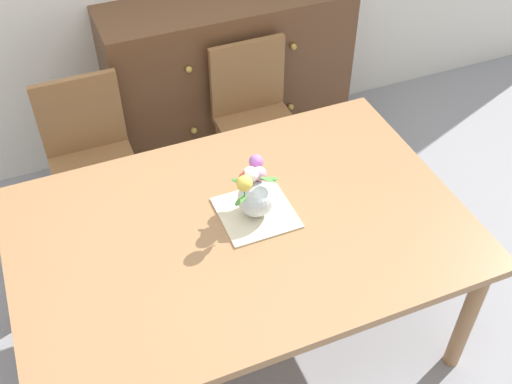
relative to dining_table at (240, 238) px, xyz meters
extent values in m
plane|color=#939399|center=(0.00, 0.00, -0.65)|extent=(12.00, 12.00, 0.00)
cube|color=#9E7047|center=(0.00, 0.00, 0.05)|extent=(1.81, 1.20, 0.04)
cylinder|color=#9E7047|center=(0.82, -0.52, -0.31)|extent=(0.07, 0.07, 0.68)
cylinder|color=#9E7047|center=(-0.82, 0.52, -0.31)|extent=(0.07, 0.07, 0.68)
cylinder|color=#9E7047|center=(0.82, 0.52, -0.31)|extent=(0.07, 0.07, 0.68)
cube|color=olive|center=(-0.45, 0.86, -0.20)|extent=(0.42, 0.42, 0.04)
cylinder|color=olive|center=(-0.27, 0.68, -0.43)|extent=(0.04, 0.04, 0.44)
cylinder|color=olive|center=(-0.63, 0.68, -0.43)|extent=(0.04, 0.04, 0.44)
cylinder|color=olive|center=(-0.27, 1.04, -0.43)|extent=(0.04, 0.04, 0.44)
cylinder|color=olive|center=(-0.63, 1.04, -0.43)|extent=(0.04, 0.04, 0.44)
cube|color=olive|center=(-0.45, 1.05, 0.03)|extent=(0.42, 0.04, 0.42)
cube|color=olive|center=(0.45, 0.86, -0.20)|extent=(0.42, 0.42, 0.04)
cylinder|color=olive|center=(0.63, 0.68, -0.43)|extent=(0.04, 0.04, 0.44)
cylinder|color=olive|center=(0.27, 0.68, -0.43)|extent=(0.04, 0.04, 0.44)
cylinder|color=olive|center=(0.63, 1.04, -0.43)|extent=(0.04, 0.04, 0.44)
cylinder|color=olive|center=(0.27, 1.04, -0.43)|extent=(0.04, 0.04, 0.44)
cube|color=olive|center=(0.45, 1.05, 0.03)|extent=(0.42, 0.04, 0.42)
cube|color=brown|center=(0.44, 1.33, -0.15)|extent=(1.40, 0.44, 1.00)
sphere|color=#B7933D|center=(0.14, 1.10, 0.13)|extent=(0.04, 0.04, 0.04)
sphere|color=#B7933D|center=(0.74, 1.10, 0.13)|extent=(0.04, 0.04, 0.04)
sphere|color=#B7933D|center=(0.14, 1.10, -0.27)|extent=(0.04, 0.04, 0.04)
sphere|color=#B7933D|center=(0.74, 1.10, -0.27)|extent=(0.04, 0.04, 0.04)
cube|color=beige|center=(0.09, 0.04, 0.07)|extent=(0.30, 0.30, 0.01)
sphere|color=silver|center=(0.09, 0.04, 0.15)|extent=(0.15, 0.15, 0.15)
sphere|color=#E55B4C|center=(0.06, 0.09, 0.24)|extent=(0.05, 0.05, 0.05)
cylinder|color=#478438|center=(0.06, 0.09, 0.22)|extent=(0.01, 0.01, 0.03)
sphere|color=#E55B4C|center=(0.06, 0.06, 0.28)|extent=(0.04, 0.04, 0.04)
cylinder|color=#478438|center=(0.06, 0.06, 0.24)|extent=(0.01, 0.01, 0.07)
sphere|color=#B266C6|center=(0.13, 0.14, 0.26)|extent=(0.06, 0.06, 0.06)
cylinder|color=#478438|center=(0.13, 0.14, 0.23)|extent=(0.01, 0.01, 0.05)
sphere|color=white|center=(0.07, 0.06, 0.27)|extent=(0.06, 0.06, 0.06)
cylinder|color=#478438|center=(0.07, 0.06, 0.24)|extent=(0.01, 0.01, 0.07)
sphere|color=#EFD14C|center=(0.02, 0.00, 0.29)|extent=(0.06, 0.06, 0.06)
cylinder|color=#478438|center=(0.02, 0.00, 0.25)|extent=(0.01, 0.01, 0.09)
sphere|color=#EA9EBC|center=(0.11, 0.08, 0.25)|extent=(0.06, 0.06, 0.06)
cylinder|color=#478438|center=(0.11, 0.08, 0.23)|extent=(0.01, 0.01, 0.04)
ellipsoid|color=#478438|center=(0.13, 0.02, 0.26)|extent=(0.07, 0.05, 0.03)
ellipsoid|color=#478438|center=(0.03, 0.09, 0.23)|extent=(0.07, 0.06, 0.01)
ellipsoid|color=#478438|center=(0.00, -0.01, 0.23)|extent=(0.07, 0.06, 0.01)
ellipsoid|color=#478438|center=(0.14, 0.03, 0.25)|extent=(0.07, 0.04, 0.01)
camera|label=1|loc=(-0.59, -1.60, 1.87)|focal=43.44mm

